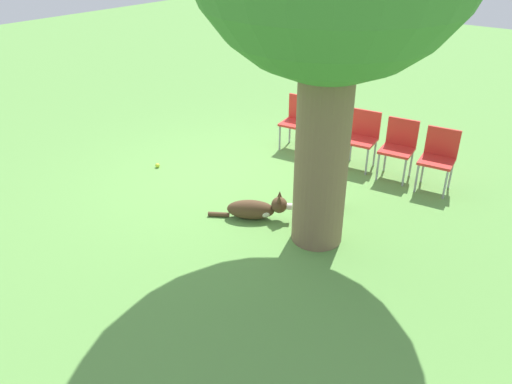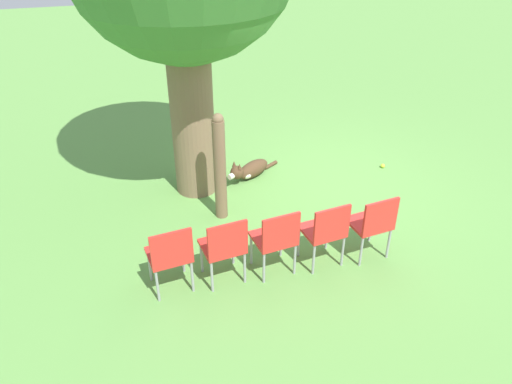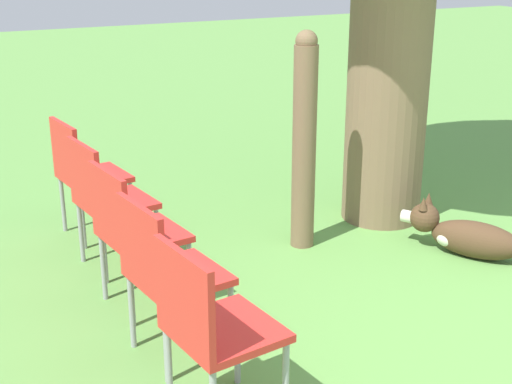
{
  "view_description": "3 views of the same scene",
  "coord_description": "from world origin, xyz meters",
  "px_view_note": "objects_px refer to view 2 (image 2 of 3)",
  "views": [
    {
      "loc": [
        4.76,
        4.01,
        3.27
      ],
      "look_at": [
        0.4,
        0.66,
        0.3
      ],
      "focal_mm": 35.0,
      "sensor_mm": 36.0,
      "label": 1
    },
    {
      "loc": [
        -5.87,
        2.46,
        3.76
      ],
      "look_at": [
        -1.01,
        1.09,
        0.69
      ],
      "focal_mm": 35.0,
      "sensor_mm": 36.0,
      "label": 2
    },
    {
      "loc": [
        -2.72,
        -2.52,
        2.0
      ],
      "look_at": [
        -0.8,
        1.26,
        0.49
      ],
      "focal_mm": 50.0,
      "sensor_mm": 36.0,
      "label": 3
    }
  ],
  "objects_px": {
    "red_chair_1": "(326,230)",
    "tennis_ball": "(383,166)",
    "red_chair_2": "(276,237)",
    "red_chair_3": "(224,245)",
    "red_chair_4": "(170,254)",
    "dog": "(250,170)",
    "fence_post": "(220,167)",
    "red_chair_0": "(373,222)"
  },
  "relations": [
    {
      "from": "dog",
      "to": "red_chair_2",
      "type": "bearing_deg",
      "value": 50.35
    },
    {
      "from": "dog",
      "to": "red_chair_2",
      "type": "distance_m",
      "value": 2.24
    },
    {
      "from": "red_chair_0",
      "to": "dog",
      "type": "bearing_deg",
      "value": 13.88
    },
    {
      "from": "dog",
      "to": "red_chair_0",
      "type": "bearing_deg",
      "value": 79.28
    },
    {
      "from": "tennis_ball",
      "to": "fence_post",
      "type": "bearing_deg",
      "value": 102.83
    },
    {
      "from": "red_chair_3",
      "to": "red_chair_4",
      "type": "xyz_separation_m",
      "value": [
        0.01,
        0.58,
        0.0
      ]
    },
    {
      "from": "red_chair_1",
      "to": "red_chair_3",
      "type": "height_order",
      "value": "same"
    },
    {
      "from": "fence_post",
      "to": "red_chair_2",
      "type": "relative_size",
      "value": 1.73
    },
    {
      "from": "dog",
      "to": "red_chair_4",
      "type": "xyz_separation_m",
      "value": [
        -2.17,
        1.45,
        0.36
      ]
    },
    {
      "from": "fence_post",
      "to": "red_chair_1",
      "type": "bearing_deg",
      "value": -145.3
    },
    {
      "from": "red_chair_4",
      "to": "tennis_ball",
      "type": "relative_size",
      "value": 12.47
    },
    {
      "from": "red_chair_0",
      "to": "red_chair_3",
      "type": "distance_m",
      "value": 1.74
    },
    {
      "from": "red_chair_1",
      "to": "red_chair_2",
      "type": "bearing_deg",
      "value": 81.28
    },
    {
      "from": "red_chair_3",
      "to": "red_chair_4",
      "type": "relative_size",
      "value": 1.0
    },
    {
      "from": "red_chair_1",
      "to": "tennis_ball",
      "type": "bearing_deg",
      "value": -50.5
    },
    {
      "from": "red_chair_0",
      "to": "red_chair_3",
      "type": "bearing_deg",
      "value": 81.28
    },
    {
      "from": "red_chair_2",
      "to": "red_chair_0",
      "type": "bearing_deg",
      "value": -98.72
    },
    {
      "from": "red_chair_4",
      "to": "dog",
      "type": "bearing_deg",
      "value": -41.27
    },
    {
      "from": "fence_post",
      "to": "red_chair_0",
      "type": "height_order",
      "value": "fence_post"
    },
    {
      "from": "red_chair_2",
      "to": "red_chair_4",
      "type": "relative_size",
      "value": 1.0
    },
    {
      "from": "dog",
      "to": "fence_post",
      "type": "xyz_separation_m",
      "value": [
        -0.88,
        0.63,
        0.6
      ]
    },
    {
      "from": "fence_post",
      "to": "tennis_ball",
      "type": "xyz_separation_m",
      "value": [
        0.62,
        -2.73,
        -0.71
      ]
    },
    {
      "from": "fence_post",
      "to": "red_chair_3",
      "type": "distance_m",
      "value": 1.34
    },
    {
      "from": "red_chair_2",
      "to": "red_chair_3",
      "type": "bearing_deg",
      "value": 81.28
    },
    {
      "from": "dog",
      "to": "red_chair_4",
      "type": "relative_size",
      "value": 1.1
    },
    {
      "from": "red_chair_1",
      "to": "tennis_ball",
      "type": "height_order",
      "value": "red_chair_1"
    },
    {
      "from": "red_chair_1",
      "to": "tennis_ball",
      "type": "distance_m",
      "value": 2.7
    },
    {
      "from": "red_chair_1",
      "to": "dog",
      "type": "bearing_deg",
      "value": -0.04
    },
    {
      "from": "red_chair_0",
      "to": "red_chair_1",
      "type": "height_order",
      "value": "same"
    },
    {
      "from": "dog",
      "to": "red_chair_3",
      "type": "relative_size",
      "value": 1.1
    },
    {
      "from": "tennis_ball",
      "to": "dog",
      "type": "bearing_deg",
      "value": 83.01
    },
    {
      "from": "red_chair_2",
      "to": "red_chair_1",
      "type": "bearing_deg",
      "value": -98.72
    },
    {
      "from": "fence_post",
      "to": "tennis_ball",
      "type": "height_order",
      "value": "fence_post"
    },
    {
      "from": "red_chair_2",
      "to": "red_chair_4",
      "type": "xyz_separation_m",
      "value": [
        0.03,
        1.16,
        0.0
      ]
    },
    {
      "from": "fence_post",
      "to": "dog",
      "type": "bearing_deg",
      "value": -35.57
    },
    {
      "from": "red_chair_1",
      "to": "red_chair_4",
      "type": "relative_size",
      "value": 1.0
    },
    {
      "from": "red_chair_4",
      "to": "red_chair_3",
      "type": "bearing_deg",
      "value": -98.72
    },
    {
      "from": "red_chair_0",
      "to": "red_chair_2",
      "type": "height_order",
      "value": "same"
    },
    {
      "from": "red_chair_3",
      "to": "red_chair_0",
      "type": "bearing_deg",
      "value": -98.72
    },
    {
      "from": "red_chair_3",
      "to": "tennis_ball",
      "type": "xyz_separation_m",
      "value": [
        1.92,
        -2.97,
        -0.46
      ]
    },
    {
      "from": "dog",
      "to": "red_chair_1",
      "type": "distance_m",
      "value": 2.25
    },
    {
      "from": "red_chair_2",
      "to": "tennis_ball",
      "type": "bearing_deg",
      "value": -58.56
    }
  ]
}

